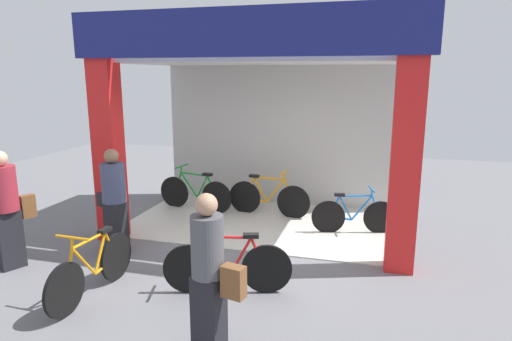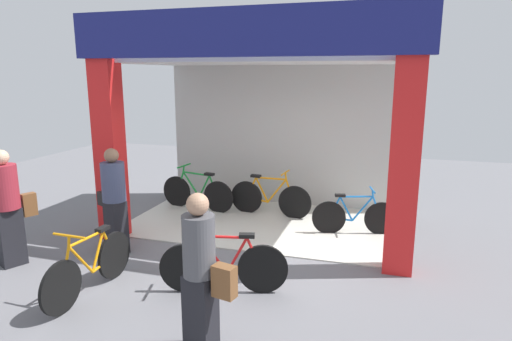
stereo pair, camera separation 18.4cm
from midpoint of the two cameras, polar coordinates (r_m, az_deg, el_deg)
The scene contains 10 objects.
ground_plane at distance 7.02m, azimuth -2.32°, elevation -10.40°, with size 17.95×17.95×0.00m, color slate.
shop_facade at distance 7.90m, azimuth 0.80°, elevation 6.68°, with size 5.17×3.10×3.60m.
bicycle_inside_0 at distance 8.59m, azimuth 1.00°, elevation -3.54°, with size 1.64×0.45×0.90m.
bicycle_inside_1 at distance 7.84m, azimuth 11.84°, elevation -5.68°, with size 1.44×0.46×0.81m.
bicycle_inside_2 at distance 9.03m, azimuth -8.40°, elevation -2.88°, with size 1.63×0.45×0.90m.
bicycle_parked_0 at distance 5.70m, azimuth -4.57°, elevation -12.17°, with size 1.58×0.53×0.89m.
bicycle_parked_1 at distance 5.99m, azimuth -21.11°, elevation -11.73°, with size 0.45×1.62×0.89m.
pedestrian_0 at distance 4.39m, azimuth -7.21°, elevation -13.12°, with size 0.59×0.38×1.64m.
pedestrian_1 at distance 7.16m, azimuth -30.06°, elevation -4.22°, with size 0.48×0.62×1.69m.
pedestrian_2 at distance 7.04m, azimuth -18.50°, elevation -3.72°, with size 0.64×0.47×1.64m.
Camera 1 is at (1.92, -6.18, 2.72)m, focal length 31.10 mm.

